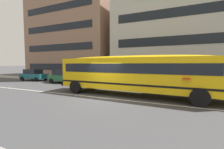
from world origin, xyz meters
The scene contains 8 objects.
ground_plane centered at (0.00, 0.00, 0.00)m, with size 400.00×400.00×0.00m, color #424244.
sidewalk_far centered at (0.00, 8.34, 0.01)m, with size 120.00×3.00×0.01m, color gray.
lane_centreline centered at (0.00, 0.00, 0.00)m, with size 110.00×0.16×0.01m, color silver.
school_bus centered at (1.94, 1.72, 1.80)m, with size 13.66×3.54×3.03m.
parked_car_green_near_corner centered at (-8.40, 5.42, 0.84)m, with size 3.91×1.90×1.64m.
parked_car_teal_beside_sign centered at (-14.36, 5.82, 0.84)m, with size 3.99×2.07×1.64m.
apartment_block_far_left centered at (-13.64, 16.49, 9.85)m, with size 16.10×13.35×19.70m.
apartment_block_far_centre centered at (4.09, 15.01, 6.65)m, with size 16.30×10.39×13.30m.
Camera 1 is at (5.02, -9.34, 2.40)m, focal length 24.26 mm.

